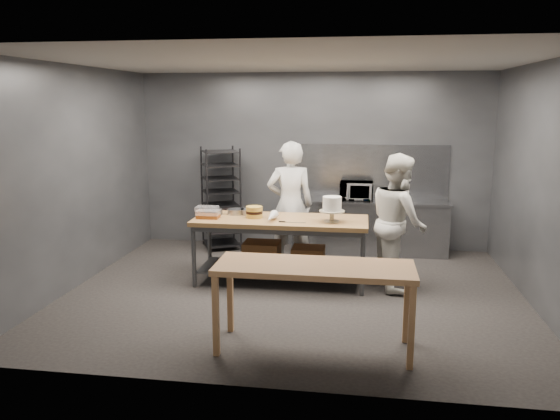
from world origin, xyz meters
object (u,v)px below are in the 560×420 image
Objects in this scene: chef_behind at (290,205)px; microwave at (356,191)px; speed_rack at (221,199)px; layer_cake at (254,212)px; work_table at (281,242)px; chef_right at (398,221)px; near_counter at (314,273)px; frosted_cake_stand at (332,206)px.

chef_behind is 1.40m from microwave.
layer_cake is at bearing -61.36° from speed_rack.
speed_rack is at bearing 127.75° from work_table.
chef_right is 3.40× the size of microwave.
chef_behind is at bearing -34.43° from speed_rack.
chef_behind is (-0.62, 2.83, 0.15)m from near_counter.
frosted_cake_stand is at bearing 88.12° from near_counter.
frosted_cake_stand is 1.51× the size of layer_cake.
near_counter is at bearing -62.51° from speed_rack.
microwave is (0.98, 0.99, 0.08)m from chef_behind.
chef_behind is 1.14m from frosted_cake_stand.
layer_cake is (-1.97, -0.05, 0.08)m from chef_right.
speed_rack is at bearing -178.01° from microwave.
work_table reaches higher than near_counter.
work_table is at bearing 107.47° from near_counter.
near_counter is 1.03× the size of chef_behind.
frosted_cake_stand is at bearing 86.35° from chef_right.
microwave is 1.91m from frosted_cake_stand.
layer_cake is at bearing 116.52° from near_counter.
chef_right is at bearing 1.36° from layer_cake.
chef_right is 1.97m from layer_cake.
chef_behind reaches higher than frosted_cake_stand.
frosted_cake_stand is (0.71, -0.13, 0.57)m from work_table.
speed_rack reaches higher than microwave.
layer_cake is (-1.02, 2.05, 0.19)m from near_counter.
chef_behind reaches higher than near_counter.
work_table is at bearing 76.73° from chef_behind.
chef_behind is at bearing 102.38° from near_counter.
chef_right is at bearing -71.16° from microwave.
microwave is at bearing 59.96° from work_table.
frosted_cake_stand is at bearing -99.04° from microwave.
microwave is (0.36, 3.82, 0.24)m from near_counter.
frosted_cake_stand is at bearing 116.26° from chef_behind.
chef_right is at bearing 1.06° from work_table.
frosted_cake_stand is (0.68, -0.90, 0.17)m from chef_behind.
chef_right reaches higher than near_counter.
chef_right is at bearing -29.56° from speed_rack.
near_counter is 2.90m from chef_behind.
chef_right is at bearing 143.84° from chef_behind.
chef_right reaches higher than frosted_cake_stand.
microwave reaches higher than layer_cake.
microwave is at bearing 51.94° from layer_cake.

